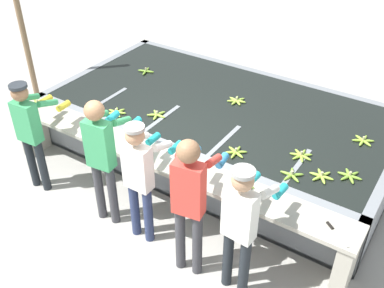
# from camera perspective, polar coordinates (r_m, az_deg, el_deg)

# --- Properties ---
(ground_plane) EXTENTS (80.00, 80.00, 0.00)m
(ground_plane) POSITION_cam_1_polar(r_m,az_deg,el_deg) (5.84, -5.30, -9.24)
(ground_plane) COLOR #A3A099
(ground_plane) RESTS_ON ground
(wash_tank) EXTENTS (4.93, 2.62, 0.83)m
(wash_tank) POSITION_cam_1_polar(r_m,az_deg,el_deg) (6.73, 3.66, 1.97)
(wash_tank) COLOR gray
(wash_tank) RESTS_ON ground
(work_ledge) EXTENTS (4.93, 0.45, 0.83)m
(work_ledge) POSITION_cam_1_polar(r_m,az_deg,el_deg) (5.57, -4.21, -3.43)
(work_ledge) COLOR #A8A393
(work_ledge) RESTS_ON ground
(worker_0) EXTENTS (0.44, 0.72, 1.58)m
(worker_0) POSITION_cam_1_polar(r_m,az_deg,el_deg) (6.10, -19.83, 1.99)
(worker_0) COLOR #1E2328
(worker_0) RESTS_ON ground
(worker_1) EXTENTS (0.46, 0.73, 1.70)m
(worker_1) POSITION_cam_1_polar(r_m,az_deg,el_deg) (5.27, -11.35, -0.93)
(worker_1) COLOR #38383D
(worker_1) RESTS_ON ground
(worker_2) EXTENTS (0.41, 0.71, 1.58)m
(worker_2) POSITION_cam_1_polar(r_m,az_deg,el_deg) (5.01, -6.59, -3.64)
(worker_2) COLOR navy
(worker_2) RESTS_ON ground
(worker_3) EXTENTS (0.48, 0.74, 1.74)m
(worker_3) POSITION_cam_1_polar(r_m,az_deg,el_deg) (4.53, -0.28, -6.59)
(worker_3) COLOR #38383D
(worker_3) RESTS_ON ground
(worker_4) EXTENTS (0.43, 0.72, 1.60)m
(worker_4) POSITION_cam_1_polar(r_m,az_deg,el_deg) (4.42, 6.26, -9.59)
(worker_4) COLOR #1E2328
(worker_4) RESTS_ON ground
(banana_bunch_floating_0) EXTENTS (0.28, 0.27, 0.08)m
(banana_bunch_floating_0) POSITION_cam_1_polar(r_m,az_deg,el_deg) (5.31, 16.12, -3.94)
(banana_bunch_floating_0) COLOR #93BC3D
(banana_bunch_floating_0) RESTS_ON wash_tank
(banana_bunch_floating_1) EXTENTS (0.26, 0.28, 0.08)m
(banana_bunch_floating_1) POSITION_cam_1_polar(r_m,az_deg,el_deg) (6.08, 20.90, 0.41)
(banana_bunch_floating_1) COLOR #8CB738
(banana_bunch_floating_1) RESTS_ON wash_tank
(banana_bunch_floating_2) EXTENTS (0.27, 0.28, 0.08)m
(banana_bunch_floating_2) POSITION_cam_1_polar(r_m,az_deg,el_deg) (5.24, 12.55, -3.86)
(banana_bunch_floating_2) COLOR #75A333
(banana_bunch_floating_2) RESTS_ON wash_tank
(banana_bunch_floating_3) EXTENTS (0.27, 0.28, 0.08)m
(banana_bunch_floating_3) POSITION_cam_1_polar(r_m,az_deg,el_deg) (5.50, 5.58, -1.03)
(banana_bunch_floating_3) COLOR #8CB738
(banana_bunch_floating_3) RESTS_ON wash_tank
(banana_bunch_floating_4) EXTENTS (0.28, 0.28, 0.08)m
(banana_bunch_floating_4) POSITION_cam_1_polar(r_m,az_deg,el_deg) (6.59, 5.69, 5.51)
(banana_bunch_floating_4) COLOR #9EC642
(banana_bunch_floating_4) RESTS_ON wash_tank
(banana_bunch_floating_5) EXTENTS (0.28, 0.28, 0.08)m
(banana_bunch_floating_5) POSITION_cam_1_polar(r_m,az_deg,el_deg) (6.35, -9.59, 3.97)
(banana_bunch_floating_5) COLOR #9EC642
(banana_bunch_floating_5) RESTS_ON wash_tank
(banana_bunch_floating_6) EXTENTS (0.28, 0.27, 0.08)m
(banana_bunch_floating_6) POSITION_cam_1_polar(r_m,az_deg,el_deg) (5.41, 19.39, -3.83)
(banana_bunch_floating_6) COLOR #75A333
(banana_bunch_floating_6) RESTS_ON wash_tank
(banana_bunch_floating_7) EXTENTS (0.28, 0.28, 0.08)m
(banana_bunch_floating_7) POSITION_cam_1_polar(r_m,az_deg,el_deg) (7.47, -5.87, 9.20)
(banana_bunch_floating_7) COLOR #75A333
(banana_bunch_floating_7) RESTS_ON wash_tank
(banana_bunch_floating_8) EXTENTS (0.26, 0.28, 0.08)m
(banana_bunch_floating_8) POSITION_cam_1_polar(r_m,az_deg,el_deg) (6.23, -4.48, 3.73)
(banana_bunch_floating_8) COLOR #93BC3D
(banana_bunch_floating_8) RESTS_ON wash_tank
(banana_bunch_floating_9) EXTENTS (0.28, 0.28, 0.08)m
(banana_bunch_floating_9) POSITION_cam_1_polar(r_m,az_deg,el_deg) (5.57, 13.69, -1.41)
(banana_bunch_floating_9) COLOR #8CB738
(banana_bunch_floating_9) RESTS_ON wash_tank
(banana_bunch_ledge_0) EXTENTS (0.28, 0.28, 0.08)m
(banana_bunch_ledge_0) POSITION_cam_1_polar(r_m,az_deg,el_deg) (4.95, 6.39, -5.69)
(banana_bunch_ledge_0) COLOR #7FAD33
(banana_bunch_ledge_0) RESTS_ON work_ledge
(banana_bunch_ledge_1) EXTENTS (0.28, 0.27, 0.08)m
(banana_bunch_ledge_1) POSITION_cam_1_polar(r_m,az_deg,el_deg) (6.85, -19.02, 4.94)
(banana_bunch_ledge_1) COLOR #75A333
(banana_bunch_ledge_1) RESTS_ON work_ledge
(banana_bunch_ledge_2) EXTENTS (0.27, 0.28, 0.08)m
(banana_bunch_ledge_2) POSITION_cam_1_polar(r_m,az_deg,el_deg) (6.12, -12.20, 2.43)
(banana_bunch_ledge_2) COLOR #75A333
(banana_bunch_ledge_2) RESTS_ON work_ledge
(knife_0) EXTENTS (0.30, 0.23, 0.02)m
(knife_0) POSITION_cam_1_polar(r_m,az_deg,el_deg) (4.69, 17.60, -10.40)
(knife_0) COLOR silver
(knife_0) RESTS_ON work_ledge
(support_post_left) EXTENTS (0.09, 0.09, 3.20)m
(support_post_left) POSITION_cam_1_polar(r_m,az_deg,el_deg) (7.57, -20.77, 13.73)
(support_post_left) COLOR #846647
(support_post_left) RESTS_ON ground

